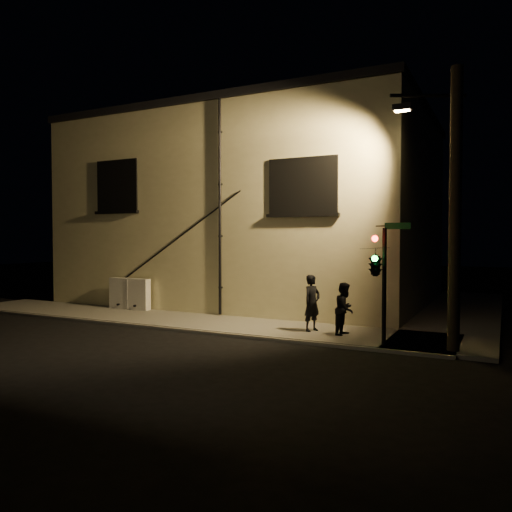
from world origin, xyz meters
The scene contains 8 objects.
ground centered at (0.00, 0.00, 0.00)m, with size 90.00×90.00×0.00m, color black.
sidewalk centered at (1.22, 4.39, 0.06)m, with size 21.00×16.00×0.12m.
building centered at (-3.00, 8.99, 4.40)m, with size 16.20×12.23×8.80m.
utility_cabinet centered at (-6.12, 2.70, 0.77)m, with size 1.97×0.33×1.30m, color white.
pedestrian_a centered at (2.54, 1.44, 1.03)m, with size 0.66×0.44×1.82m, color black.
pedestrian_b centered at (3.68, 1.27, 0.93)m, with size 0.79×0.62×1.63m, color black.
traffic_signal centered at (4.88, 0.19, 2.43)m, with size 1.31×2.03×3.43m.
streetlamp_pole centered at (6.81, 0.56, 4.03)m, with size 2.04×1.40×7.65m.
Camera 1 is at (8.10, -13.70, 3.14)m, focal length 35.00 mm.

